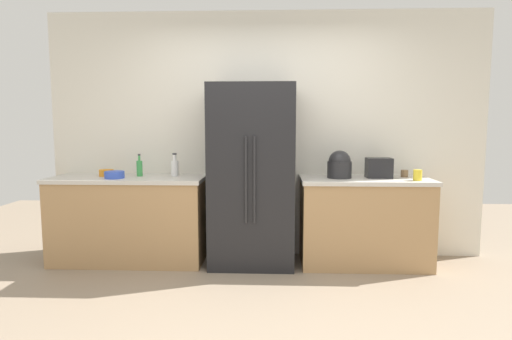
# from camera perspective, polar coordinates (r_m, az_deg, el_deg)

# --- Properties ---
(ground_plane) EXTENTS (9.38, 9.38, 0.00)m
(ground_plane) POSITION_cam_1_polar(r_m,az_deg,el_deg) (3.27, 0.68, -19.97)
(ground_plane) COLOR gray
(kitchen_back_panel) EXTENTS (4.69, 0.10, 2.63)m
(kitchen_back_panel) POSITION_cam_1_polar(r_m,az_deg,el_deg) (4.61, 1.32, 4.70)
(kitchen_back_panel) COLOR silver
(kitchen_back_panel) RESTS_ON ground_plane
(counter_left) EXTENTS (1.58, 0.62, 0.90)m
(counter_left) POSITION_cam_1_polar(r_m,az_deg,el_deg) (4.62, -16.78, -6.39)
(counter_left) COLOR tan
(counter_left) RESTS_ON ground_plane
(counter_right) EXTENTS (1.31, 0.62, 0.90)m
(counter_right) POSITION_cam_1_polar(r_m,az_deg,el_deg) (4.47, 14.43, -6.75)
(counter_right) COLOR tan
(counter_right) RESTS_ON ground_plane
(refrigerator) EXTENTS (0.85, 0.65, 1.83)m
(refrigerator) POSITION_cam_1_polar(r_m,az_deg,el_deg) (4.27, -0.56, -0.79)
(refrigerator) COLOR black
(refrigerator) RESTS_ON ground_plane
(toaster) EXTENTS (0.25, 0.18, 0.20)m
(toaster) POSITION_cam_1_polar(r_m,az_deg,el_deg) (4.44, 16.31, 0.28)
(toaster) COLOR black
(toaster) RESTS_ON counter_right
(rice_cooker) EXTENTS (0.24, 0.24, 0.28)m
(rice_cooker) POSITION_cam_1_polar(r_m,az_deg,el_deg) (4.34, 11.25, 0.63)
(rice_cooker) COLOR #262628
(rice_cooker) RESTS_ON counter_right
(bottle_a) EXTENTS (0.06, 0.06, 0.23)m
(bottle_a) POSITION_cam_1_polar(r_m,az_deg,el_deg) (4.56, -15.51, 0.29)
(bottle_a) COLOR green
(bottle_a) RESTS_ON counter_left
(bottle_b) EXTENTS (0.08, 0.08, 0.24)m
(bottle_b) POSITION_cam_1_polar(r_m,az_deg,el_deg) (4.48, -10.96, 0.38)
(bottle_b) COLOR white
(bottle_b) RESTS_ON counter_left
(cup_a) EXTENTS (0.07, 0.07, 0.07)m
(cup_a) POSITION_cam_1_polar(r_m,az_deg,el_deg) (4.60, 19.48, -0.45)
(cup_a) COLOR brown
(cup_a) RESTS_ON counter_right
(cup_b) EXTENTS (0.08, 0.08, 0.11)m
(cup_b) POSITION_cam_1_polar(r_m,az_deg,el_deg) (4.36, 21.06, -0.65)
(cup_b) COLOR yellow
(cup_b) RESTS_ON counter_right
(bowl_a) EXTENTS (0.15, 0.15, 0.07)m
(bowl_a) POSITION_cam_1_polar(r_m,az_deg,el_deg) (4.68, -19.62, -0.36)
(bowl_a) COLOR orange
(bowl_a) RESTS_ON counter_left
(bowl_b) EXTENTS (0.20, 0.20, 0.07)m
(bowl_b) POSITION_cam_1_polar(r_m,az_deg,el_deg) (4.47, -18.65, -0.61)
(bowl_b) COLOR blue
(bowl_b) RESTS_ON counter_left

